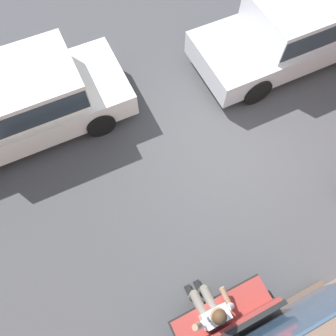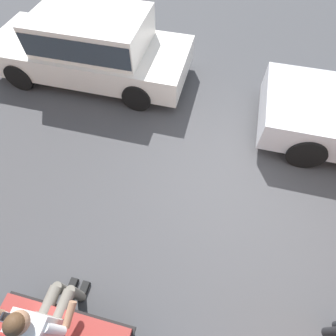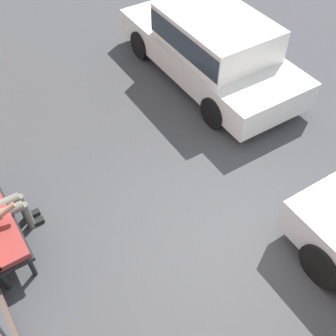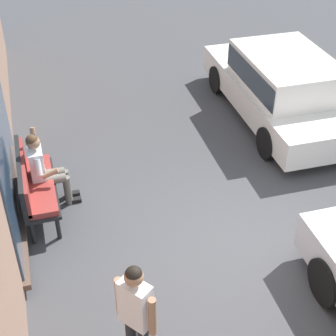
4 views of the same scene
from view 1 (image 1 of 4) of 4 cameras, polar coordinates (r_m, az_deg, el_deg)
name	(u,v)px [view 1 (image 1 of 4)]	position (r m, az deg, el deg)	size (l,w,h in m)	color
ground_plane	(226,144)	(7.06, 10.10, 4.11)	(60.00, 60.00, 0.00)	#424244
bench	(227,320)	(5.48, 10.22, -24.57)	(1.63, 0.55, 1.04)	black
person_on_phone	(210,310)	(5.32, 7.38, -23.35)	(0.73, 0.74, 1.38)	#6B665B
parked_car_near	(297,26)	(8.49, 21.58, 21.99)	(4.53, 1.96, 1.51)	silver
parked_car_mid	(19,101)	(7.23, -24.57, 10.57)	(4.49, 1.96, 1.44)	white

